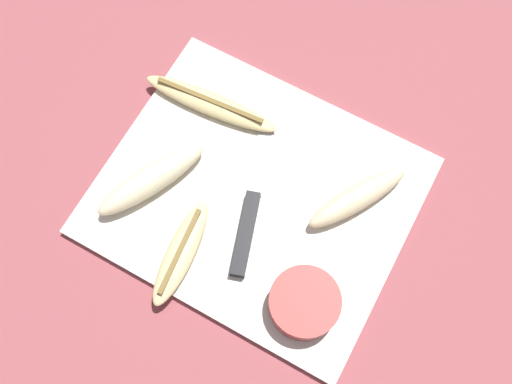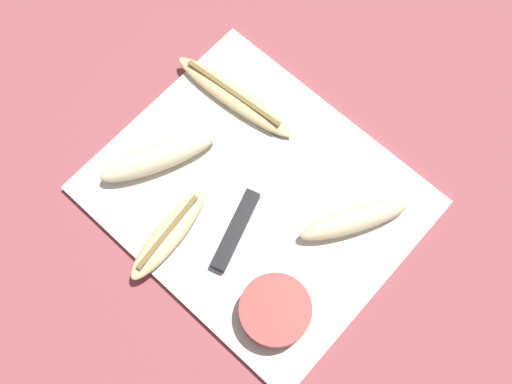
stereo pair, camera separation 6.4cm
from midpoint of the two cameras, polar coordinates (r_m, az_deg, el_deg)
name	(u,v)px [view 2 (the right image)]	position (r m, az deg, el deg)	size (l,w,h in m)	color
ground_plane	(256,197)	(0.85, 2.15, -0.73)	(4.00, 4.00, 0.00)	#93474C
cutting_board	(256,196)	(0.84, 2.17, -0.60)	(0.42, 0.35, 0.01)	silver
knife	(241,218)	(0.82, 0.83, -2.78)	(0.09, 0.23, 0.02)	black
banana_mellow_near	(169,234)	(0.81, -6.09, -4.25)	(0.05, 0.16, 0.02)	beige
banana_pale_long	(158,157)	(0.84, -7.15, 3.09)	(0.11, 0.17, 0.04)	beige
banana_spotted_left	(234,96)	(0.89, -0.05, 8.88)	(0.21, 0.05, 0.02)	#DBC684
banana_cream_curved	(354,220)	(0.82, 11.55, -2.87)	(0.11, 0.15, 0.03)	beige
prep_bowl	(275,311)	(0.78, 4.21, -11.52)	(0.09, 0.09, 0.04)	#993D38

